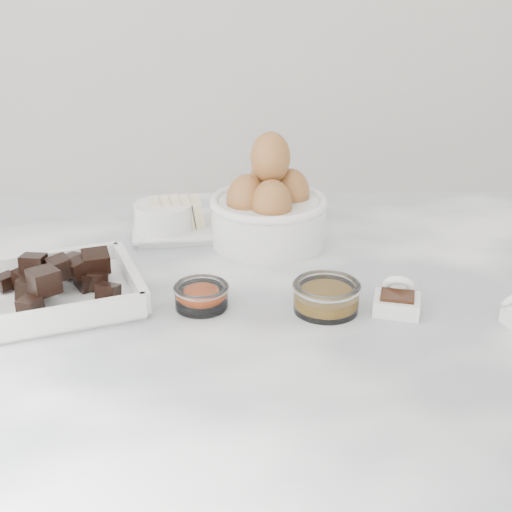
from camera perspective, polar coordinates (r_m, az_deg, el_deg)
The scene contains 8 objects.
marble_slab at distance 0.92m, azimuth -1.21°, elevation -4.18°, with size 1.20×0.80×0.04m, color white.
chocolate_dish at distance 0.92m, azimuth -16.84°, elevation -2.34°, with size 0.28×0.25×0.06m.
butter_plate at distance 1.10m, azimuth -6.60°, elevation 2.81°, with size 0.14×0.14×0.05m.
sugar_ramekin at distance 1.09m, azimuth -7.40°, elevation 2.96°, with size 0.09×0.09×0.05m.
egg_bowl at distance 1.05m, azimuth 1.02°, elevation 3.86°, with size 0.18×0.18×0.17m.
honey_bowl at distance 0.87m, azimuth 5.64°, elevation -3.21°, with size 0.08×0.08×0.04m.
zest_bowl at distance 0.88m, azimuth -4.39°, elevation -3.13°, with size 0.07×0.07×0.03m.
vanilla_spoon at distance 0.89m, azimuth 11.23°, elevation -3.40°, with size 0.06×0.08×0.04m.
Camera 1 is at (0.00, -0.81, 1.35)m, focal length 50.00 mm.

